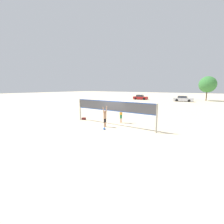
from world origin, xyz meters
name	(u,v)px	position (x,y,z in m)	size (l,w,h in m)	color
ground_plane	(112,125)	(0.00, 0.00, 0.00)	(200.00, 200.00, 0.00)	beige
volleyball_net	(112,108)	(0.00, 0.00, 1.71)	(8.91, 0.12, 2.39)	gray
player_spiker	(105,116)	(-0.19, -0.89, 1.01)	(0.28, 0.68, 1.95)	tan
player_blocker	(121,112)	(0.21, 1.34, 1.12)	(0.28, 0.70, 2.12)	beige
volleyball	(104,129)	(0.36, -1.72, 0.11)	(0.22, 0.22, 0.22)	blue
gear_bag	(84,119)	(-4.15, 0.27, 0.12)	(0.38, 0.33, 0.24)	maroon
parked_car_near	(140,97)	(-10.76, 31.09, 0.66)	(4.49, 2.30, 1.47)	maroon
parked_car_mid	(183,99)	(1.24, 31.50, 0.66)	(4.77, 1.88, 1.47)	#B7B7BC
tree_left_cluster	(208,84)	(6.15, 37.36, 4.49)	(4.41, 4.41, 6.71)	brown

